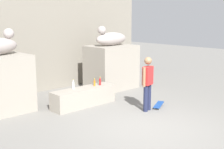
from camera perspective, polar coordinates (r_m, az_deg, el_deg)
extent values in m
plane|color=slate|center=(8.02, 6.91, -10.02)|extent=(40.00, 40.00, 0.00)
cube|color=gray|center=(11.96, -14.33, 9.39)|extent=(10.01, 0.60, 5.22)
cube|color=gray|center=(12.06, -0.10, 1.41)|extent=(1.89, 1.34, 1.74)
sphere|color=#A19692|center=(9.72, -18.97, 7.35)|extent=(0.32, 0.32, 0.32)
ellipsoid|color=#A19692|center=(11.93, -0.10, 6.76)|extent=(1.64, 0.70, 0.52)
sphere|color=#A19692|center=(11.51, -1.96, 8.38)|extent=(0.32, 0.32, 0.32)
cube|color=gray|center=(9.83, -5.38, -4.26)|extent=(2.22, 0.60, 0.59)
cylinder|color=#1E233F|center=(9.40, 6.98, -4.25)|extent=(0.14, 0.14, 0.82)
cylinder|color=#1E233F|center=(9.23, 6.39, -4.52)|extent=(0.14, 0.14, 0.82)
cube|color=#B22626|center=(9.16, 6.78, -0.22)|extent=(0.39, 0.27, 0.56)
sphere|color=#8C6647|center=(9.08, 6.85, 2.60)|extent=(0.23, 0.23, 0.23)
cylinder|color=#8C6647|center=(9.36, 7.43, -0.06)|extent=(0.09, 0.09, 0.58)
cylinder|color=#8C6647|center=(8.97, 6.10, -0.50)|extent=(0.09, 0.09, 0.58)
cube|color=navy|center=(9.86, 8.85, -5.64)|extent=(0.80, 0.54, 0.02)
cylinder|color=white|center=(9.58, 8.90, -6.39)|extent=(0.06, 0.05, 0.06)
cylinder|color=white|center=(9.61, 8.07, -6.32)|extent=(0.06, 0.05, 0.06)
cylinder|color=white|center=(10.15, 9.57, -5.43)|extent=(0.06, 0.05, 0.06)
cylinder|color=white|center=(10.17, 8.79, -5.37)|extent=(0.06, 0.05, 0.06)
cylinder|color=silver|center=(9.67, -7.33, -2.05)|extent=(0.07, 0.07, 0.23)
cylinder|color=silver|center=(9.64, -7.35, -1.21)|extent=(0.03, 0.03, 0.06)
cylinder|color=yellow|center=(9.64, -7.36, -1.00)|extent=(0.04, 0.04, 0.01)
cylinder|color=red|center=(10.14, -2.27, -1.45)|extent=(0.07, 0.07, 0.20)
cylinder|color=red|center=(10.11, -2.28, -0.72)|extent=(0.03, 0.03, 0.06)
cylinder|color=yellow|center=(10.10, -2.28, -0.52)|extent=(0.04, 0.04, 0.01)
cylinder|color=orange|center=(10.02, -3.33, -1.67)|extent=(0.06, 0.06, 0.18)
cylinder|color=orange|center=(10.00, -3.33, -0.99)|extent=(0.03, 0.03, 0.06)
cylinder|color=yellow|center=(9.99, -3.33, -0.79)|extent=(0.03, 0.03, 0.01)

